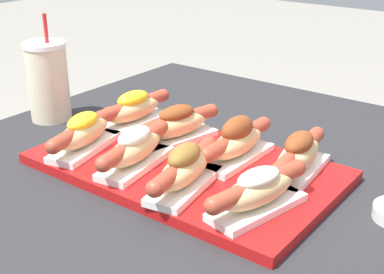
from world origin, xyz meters
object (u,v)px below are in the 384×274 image
hot_dog_0 (84,133)px  hot_dog_6 (237,141)px  serving_tray (185,167)px  hot_dog_5 (177,125)px  hot_dog_2 (184,169)px  hot_dog_4 (134,109)px  drink_cup (48,81)px  hot_dog_1 (135,148)px  hot_dog_7 (298,155)px  hot_dog_3 (258,191)px

hot_dog_0 → hot_dog_6: (0.24, 0.13, 0.00)m
serving_tray → hot_dog_5: size_ratio=2.64×
hot_dog_2 → hot_dog_4: bearing=148.5°
hot_dog_4 → drink_cup: (-0.20, -0.05, 0.03)m
hot_dog_5 → drink_cup: 0.32m
hot_dog_2 → hot_dog_5: hot_dog_2 is taller
drink_cup → hot_dog_4: bearing=13.6°
hot_dog_1 → hot_dog_7: size_ratio=0.99×
hot_dog_0 → hot_dog_6: bearing=28.0°
hot_dog_1 → hot_dog_7: 0.27m
hot_dog_5 → hot_dog_7: 0.24m
hot_dog_5 → hot_dog_6: size_ratio=0.98×
hot_dog_5 → hot_dog_6: hot_dog_6 is taller
hot_dog_1 → hot_dog_4: size_ratio=0.99×
hot_dog_0 → hot_dog_7: size_ratio=0.98×
hot_dog_2 → hot_dog_6: hot_dog_6 is taller
hot_dog_5 → drink_cup: size_ratio=0.86×
serving_tray → hot_dog_0: (-0.18, -0.07, 0.04)m
hot_dog_7 → hot_dog_4: bearing=179.9°
hot_dog_0 → hot_dog_4: 0.14m
hot_dog_4 → hot_dog_3: bearing=-20.7°
hot_dog_0 → drink_cup: (-0.21, 0.10, 0.03)m
hot_dog_0 → hot_dog_4: hot_dog_4 is taller
hot_dog_1 → hot_dog_6: bearing=45.4°
hot_dog_5 → hot_dog_1: bearing=-84.9°
hot_dog_0 → hot_dog_3: 0.36m
hot_dog_2 → hot_dog_3: (0.13, 0.01, -0.00)m
hot_dog_7 → hot_dog_3: bearing=-87.0°
hot_dog_7 → hot_dog_5: bearing=-177.1°
hot_dog_1 → hot_dog_0: bearing=-177.7°
hot_dog_1 → hot_dog_2: size_ratio=1.00×
serving_tray → hot_dog_3: bearing=-19.8°
hot_dog_1 → hot_dog_2: 0.11m
serving_tray → hot_dog_1: 0.10m
serving_tray → hot_dog_0: bearing=-158.4°
serving_tray → hot_dog_2: (0.06, -0.08, 0.04)m
hot_dog_3 → hot_dog_7: 0.14m
hot_dog_4 → hot_dog_6: bearing=-3.4°
hot_dog_0 → hot_dog_1: 0.12m
hot_dog_1 → hot_dog_3: bearing=-0.2°
hot_dog_2 → serving_tray: bearing=127.0°
hot_dog_2 → hot_dog_4: size_ratio=0.99×
hot_dog_0 → hot_dog_2: 0.23m
hot_dog_4 → drink_cup: size_ratio=0.88×
hot_dog_6 → serving_tray: bearing=-138.3°
hot_dog_0 → hot_dog_4: bearing=94.9°
hot_dog_5 → hot_dog_7: (0.24, 0.01, 0.00)m
hot_dog_1 → drink_cup: drink_cup is taller
serving_tray → hot_dog_0: hot_dog_0 is taller
hot_dog_0 → hot_dog_5: (0.11, 0.13, 0.00)m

